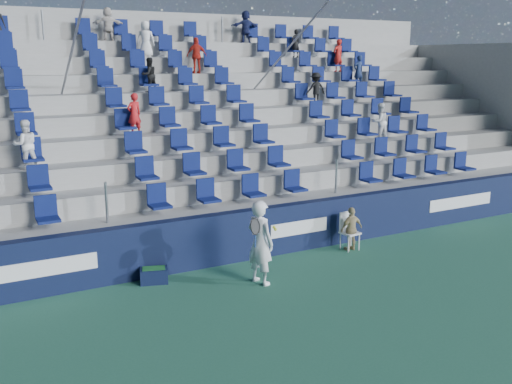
# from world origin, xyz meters

# --- Properties ---
(ground) EXTENTS (70.00, 70.00, 0.00)m
(ground) POSITION_xyz_m (0.00, 0.00, 0.00)
(ground) COLOR #2C674C
(ground) RESTS_ON ground
(sponsor_wall) EXTENTS (24.00, 0.32, 1.20)m
(sponsor_wall) POSITION_xyz_m (0.00, 3.15, 0.60)
(sponsor_wall) COLOR #0E1636
(sponsor_wall) RESTS_ON ground
(grandstand) EXTENTS (24.00, 8.17, 6.63)m
(grandstand) POSITION_xyz_m (-0.01, 8.24, 2.14)
(grandstand) COLOR #9E9E99
(grandstand) RESTS_ON ground
(tennis_player) EXTENTS (0.71, 0.76, 1.81)m
(tennis_player) POSITION_xyz_m (-0.30, 1.67, 0.91)
(tennis_player) COLOR white
(tennis_player) RESTS_ON ground
(line_judge_chair) EXTENTS (0.46, 0.48, 0.94)m
(line_judge_chair) POSITION_xyz_m (2.71, 2.65, 0.53)
(line_judge_chair) COLOR white
(line_judge_chair) RESTS_ON ground
(line_judge) EXTENTS (0.66, 0.30, 1.10)m
(line_judge) POSITION_xyz_m (2.71, 2.50, 0.55)
(line_judge) COLOR tan
(line_judge) RESTS_ON ground
(ball_bin) EXTENTS (0.66, 0.53, 0.33)m
(ball_bin) POSITION_xyz_m (-2.28, 2.75, 0.18)
(ball_bin) COLOR #0E1634
(ball_bin) RESTS_ON ground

